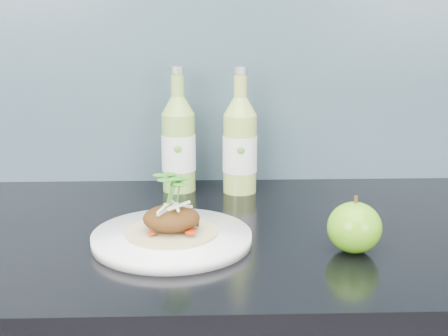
{
  "coord_description": "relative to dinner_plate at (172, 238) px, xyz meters",
  "views": [
    {
      "loc": [
        -0.07,
        0.75,
        1.24
      ],
      "look_at": [
        -0.04,
        1.69,
        1.0
      ],
      "focal_mm": 50.0,
      "sensor_mm": 36.0,
      "label": 1
    }
  ],
  "objects": [
    {
      "name": "subway_backsplash",
      "position": [
        0.12,
        0.36,
        0.34
      ],
      "size": [
        4.0,
        0.02,
        0.7
      ],
      "primitive_type": "cube",
      "color": "#6A94A7",
      "rests_on": "kitchen_counter"
    },
    {
      "name": "green_apple",
      "position": [
        0.26,
        -0.04,
        0.03
      ],
      "size": [
        0.08,
        0.08,
        0.08
      ],
      "rotation": [
        0.0,
        0.0,
        0.07
      ],
      "color": "#439910",
      "rests_on": "kitchen_counter"
    },
    {
      "name": "pork_taco",
      "position": [
        -0.0,
        0.0,
        0.04
      ],
      "size": [
        0.14,
        0.14,
        0.09
      ],
      "color": "tan",
      "rests_on": "dinner_plate"
    },
    {
      "name": "cider_bottle_left",
      "position": [
        0.0,
        0.28,
        0.08
      ],
      "size": [
        0.08,
        0.08,
        0.24
      ],
      "rotation": [
        0.0,
        0.0,
        0.33
      ],
      "color": "#87B54B",
      "rests_on": "kitchen_counter"
    },
    {
      "name": "dinner_plate",
      "position": [
        0.0,
        0.0,
        0.0
      ],
      "size": [
        0.31,
        0.31,
        0.02
      ],
      "color": "white",
      "rests_on": "kitchen_counter"
    },
    {
      "name": "cider_bottle_right",
      "position": [
        0.12,
        0.27,
        0.08
      ],
      "size": [
        0.07,
        0.07,
        0.24
      ],
      "rotation": [
        0.0,
        0.0,
        0.06
      ],
      "color": "#A2C050",
      "rests_on": "kitchen_counter"
    }
  ]
}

